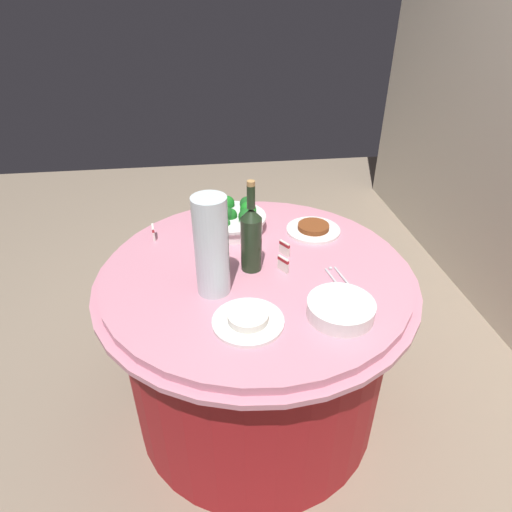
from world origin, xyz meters
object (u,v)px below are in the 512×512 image
(broccoli_bowl, at_px, (234,219))
(decorative_fruit_vase, at_px, (212,251))
(wine_bottle, at_px, (251,238))
(label_placard_rear, at_px, (284,248))
(food_plate_rice, at_px, (248,320))
(plate_stack, at_px, (341,309))
(label_placard_front, at_px, (283,263))
(food_plate_stir_fry, at_px, (313,229))
(serving_tongs, at_px, (339,280))
(label_placard_mid, at_px, (153,232))

(broccoli_bowl, distance_m, decorative_fruit_vase, 0.44)
(wine_bottle, relative_size, decorative_fruit_vase, 0.99)
(decorative_fruit_vase, relative_size, label_placard_rear, 6.18)
(label_placard_rear, bearing_deg, food_plate_rice, -26.03)
(plate_stack, height_order, wine_bottle, wine_bottle)
(plate_stack, bearing_deg, decorative_fruit_vase, -115.26)
(broccoli_bowl, xyz_separation_m, label_placard_front, (0.33, 0.15, -0.01))
(plate_stack, distance_m, food_plate_stir_fry, 0.53)
(serving_tongs, bearing_deg, label_placard_front, -114.99)
(food_plate_rice, bearing_deg, food_plate_stir_fry, 147.95)
(plate_stack, bearing_deg, wine_bottle, -140.29)
(serving_tongs, xyz_separation_m, food_plate_stir_fry, (-0.35, -0.01, 0.01))
(plate_stack, bearing_deg, food_plate_stir_fry, 175.31)
(plate_stack, xyz_separation_m, serving_tongs, (-0.18, 0.05, -0.02))
(plate_stack, height_order, label_placard_front, label_placard_front)
(plate_stack, distance_m, label_placard_rear, 0.38)
(broccoli_bowl, bearing_deg, food_plate_stir_fry, 78.40)
(plate_stack, height_order, label_placard_rear, label_placard_rear)
(serving_tongs, bearing_deg, label_placard_mid, -119.95)
(broccoli_bowl, relative_size, plate_stack, 1.33)
(wine_bottle, xyz_separation_m, food_plate_stir_fry, (-0.24, 0.28, -0.12))
(food_plate_rice, height_order, label_placard_front, label_placard_front)
(label_placard_front, relative_size, label_placard_mid, 1.00)
(serving_tongs, distance_m, label_placard_rear, 0.25)
(label_placard_front, bearing_deg, broccoli_bowl, -156.17)
(food_plate_rice, bearing_deg, wine_bottle, 171.04)
(broccoli_bowl, xyz_separation_m, food_plate_rice, (0.59, -0.01, -0.03))
(decorative_fruit_vase, distance_m, serving_tongs, 0.46)
(serving_tongs, bearing_deg, plate_stack, -15.81)
(decorative_fruit_vase, height_order, label_placard_front, decorative_fruit_vase)
(food_plate_rice, height_order, label_placard_rear, label_placard_rear)
(label_placard_front, height_order, label_placard_mid, same)
(decorative_fruit_vase, distance_m, label_placard_mid, 0.45)
(decorative_fruit_vase, height_order, label_placard_rear, decorative_fruit_vase)
(serving_tongs, relative_size, label_placard_mid, 3.05)
(wine_bottle, xyz_separation_m, label_placard_front, (0.03, 0.11, -0.10))
(wine_bottle, distance_m, label_placard_rear, 0.18)
(plate_stack, distance_m, label_placard_mid, 0.82)
(wine_bottle, relative_size, label_placard_mid, 6.11)
(serving_tongs, xyz_separation_m, label_placard_rear, (-0.19, -0.16, 0.03))
(broccoli_bowl, height_order, wine_bottle, wine_bottle)
(food_plate_rice, relative_size, label_placard_mid, 4.00)
(decorative_fruit_vase, xyz_separation_m, label_placard_mid, (-0.37, -0.22, -0.12))
(decorative_fruit_vase, xyz_separation_m, label_placard_front, (-0.08, 0.25, -0.12))
(label_placard_rear, bearing_deg, wine_bottle, -60.17)
(plate_stack, distance_m, decorative_fruit_vase, 0.44)
(label_placard_front, distance_m, label_placard_rear, 0.11)
(plate_stack, relative_size, label_placard_mid, 3.82)
(label_placard_mid, height_order, label_placard_rear, same)
(broccoli_bowl, xyz_separation_m, serving_tongs, (0.41, 0.33, -0.04))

